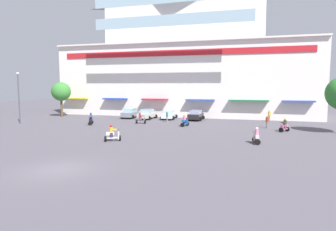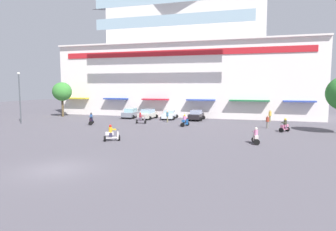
% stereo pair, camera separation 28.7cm
% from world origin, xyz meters
% --- Properties ---
extents(ground_plane, '(128.00, 128.00, 0.00)m').
position_xyz_m(ground_plane, '(0.00, 13.00, 0.00)').
color(ground_plane, '#524E56').
extents(colonial_building, '(43.23, 16.51, 22.78)m').
position_xyz_m(colonial_building, '(0.00, 36.00, 9.78)').
color(colonial_building, white).
rests_on(colonial_building, ground).
extents(plaza_tree_0, '(3.22, 2.82, 5.64)m').
position_xyz_m(plaza_tree_0, '(-18.61, 26.11, 4.09)').
color(plaza_tree_0, brown).
rests_on(plaza_tree_0, ground).
extents(parked_car_0, '(2.37, 3.90, 1.53)m').
position_xyz_m(parked_car_0, '(-7.05, 27.45, 0.76)').
color(parked_car_0, gray).
rests_on(parked_car_0, ground).
extents(parked_car_1, '(2.46, 4.22, 1.52)m').
position_xyz_m(parked_car_1, '(-3.94, 26.85, 0.76)').
color(parked_car_1, beige).
rests_on(parked_car_1, ground).
extents(parked_car_2, '(2.48, 4.31, 1.37)m').
position_xyz_m(parked_car_2, '(-0.72, 27.67, 0.70)').
color(parked_car_2, silver).
rests_on(parked_car_2, ground).
extents(parked_car_3, '(2.35, 3.87, 1.49)m').
position_xyz_m(parked_car_3, '(3.47, 27.38, 0.75)').
color(parked_car_3, black).
rests_on(parked_car_3, ground).
extents(scooter_rider_0, '(1.48, 1.26, 1.55)m').
position_xyz_m(scooter_rider_0, '(-0.97, 9.14, 0.65)').
color(scooter_rider_0, black).
rests_on(scooter_rider_0, ground).
extents(scooter_rider_2, '(1.05, 1.52, 1.56)m').
position_xyz_m(scooter_rider_2, '(-8.85, 18.69, 0.65)').
color(scooter_rider_2, black).
rests_on(scooter_rider_2, ground).
extents(scooter_rider_3, '(1.36, 0.67, 1.49)m').
position_xyz_m(scooter_rider_3, '(-2.97, 21.50, 0.62)').
color(scooter_rider_3, black).
rests_on(scooter_rider_3, ground).
extents(scooter_rider_4, '(0.89, 1.49, 1.52)m').
position_xyz_m(scooter_rider_4, '(3.34, 20.48, 0.64)').
color(scooter_rider_4, black).
rests_on(scooter_rider_4, ground).
extents(scooter_rider_5, '(0.72, 1.39, 1.49)m').
position_xyz_m(scooter_rider_5, '(11.76, 11.55, 0.61)').
color(scooter_rider_5, black).
rests_on(scooter_rider_5, ground).
extents(scooter_rider_6, '(1.22, 1.35, 1.52)m').
position_xyz_m(scooter_rider_6, '(14.89, 19.30, 0.62)').
color(scooter_rider_6, black).
rests_on(scooter_rider_6, ground).
extents(pedestrian_0, '(0.46, 0.46, 1.63)m').
position_xyz_m(pedestrian_0, '(13.87, 28.75, 0.92)').
color(pedestrian_0, '#7A7750').
rests_on(pedestrian_0, ground).
extents(pedestrian_1, '(0.51, 0.51, 1.53)m').
position_xyz_m(pedestrian_1, '(13.21, 21.77, 0.86)').
color(pedestrian_1, slate).
rests_on(pedestrian_1, ground).
extents(pedestrian_2, '(0.34, 0.34, 1.61)m').
position_xyz_m(pedestrian_2, '(0.07, 23.83, 0.94)').
color(pedestrian_2, '#7B7452').
rests_on(pedestrian_2, ground).
extents(streetlamp_near, '(0.40, 0.40, 6.85)m').
position_xyz_m(streetlamp_near, '(-18.49, 16.93, 3.99)').
color(streetlamp_near, '#474C51').
rests_on(streetlamp_near, ground).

